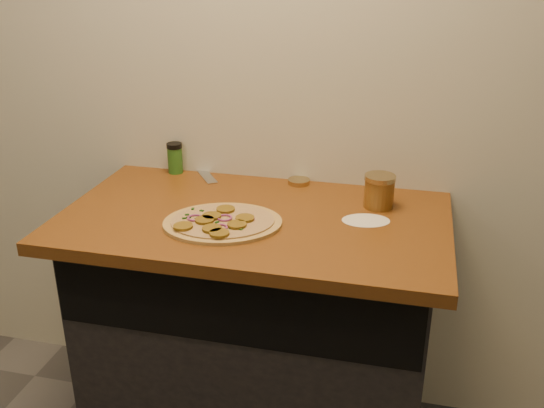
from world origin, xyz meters
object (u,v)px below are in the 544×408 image
(pizza, at_px, (222,222))
(salsa_jar, at_px, (379,191))
(chefs_knife, at_px, (200,168))
(spice_shaker, at_px, (175,158))

(pizza, xyz_separation_m, salsa_jar, (0.44, 0.25, 0.05))
(pizza, relative_size, chefs_knife, 1.71)
(pizza, bearing_deg, chefs_knife, 117.24)
(pizza, relative_size, spice_shaker, 3.85)
(pizza, distance_m, chefs_knife, 0.51)
(chefs_knife, xyz_separation_m, salsa_jar, (0.68, -0.21, 0.05))
(chefs_knife, height_order, spice_shaker, spice_shaker)
(salsa_jar, bearing_deg, pizza, -150.76)
(chefs_knife, bearing_deg, spice_shaker, -141.93)
(pizza, height_order, salsa_jar, salsa_jar)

